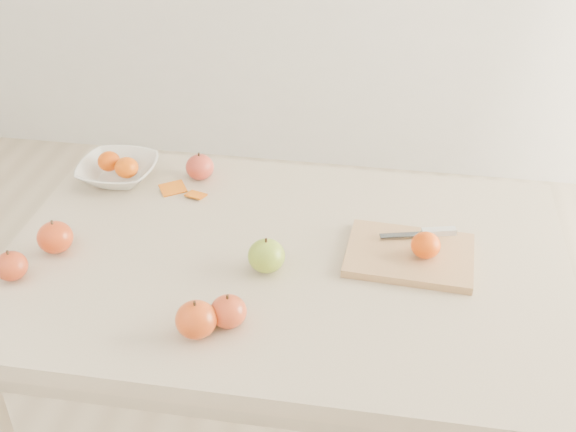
# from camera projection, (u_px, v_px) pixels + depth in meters

# --- Properties ---
(table) EXTENTS (1.20, 0.80, 0.75)m
(table) POSITION_uv_depth(u_px,v_px,m) (284.00, 292.00, 1.59)
(table) COLOR beige
(table) RESTS_ON ground
(cutting_board) EXTENTS (0.28, 0.21, 0.02)m
(cutting_board) POSITION_uv_depth(u_px,v_px,m) (410.00, 255.00, 1.53)
(cutting_board) COLOR tan
(cutting_board) RESTS_ON table
(board_tangerine) EXTENTS (0.06, 0.06, 0.05)m
(board_tangerine) POSITION_uv_depth(u_px,v_px,m) (426.00, 245.00, 1.49)
(board_tangerine) COLOR #CF3807
(board_tangerine) RESTS_ON cutting_board
(fruit_bowl) EXTENTS (0.19, 0.19, 0.05)m
(fruit_bowl) POSITION_uv_depth(u_px,v_px,m) (118.00, 171.00, 1.80)
(fruit_bowl) COLOR white
(fruit_bowl) RESTS_ON table
(bowl_tangerine_near) EXTENTS (0.06, 0.06, 0.05)m
(bowl_tangerine_near) POSITION_uv_depth(u_px,v_px,m) (109.00, 161.00, 1.80)
(bowl_tangerine_near) COLOR #DE4D07
(bowl_tangerine_near) RESTS_ON fruit_bowl
(bowl_tangerine_far) EXTENTS (0.06, 0.06, 0.05)m
(bowl_tangerine_far) POSITION_uv_depth(u_px,v_px,m) (127.00, 168.00, 1.77)
(bowl_tangerine_far) COLOR #E44508
(bowl_tangerine_far) RESTS_ON fruit_bowl
(orange_peel_a) EXTENTS (0.07, 0.07, 0.01)m
(orange_peel_a) POSITION_uv_depth(u_px,v_px,m) (173.00, 190.00, 1.76)
(orange_peel_a) COLOR #CF600E
(orange_peel_a) RESTS_ON table
(orange_peel_b) EXTENTS (0.05, 0.05, 0.01)m
(orange_peel_b) POSITION_uv_depth(u_px,v_px,m) (196.00, 196.00, 1.74)
(orange_peel_b) COLOR orange
(orange_peel_b) RESTS_ON table
(paring_knife) EXTENTS (0.17, 0.06, 0.01)m
(paring_knife) POSITION_uv_depth(u_px,v_px,m) (433.00, 232.00, 1.57)
(paring_knife) COLOR silver
(paring_knife) RESTS_ON cutting_board
(apple_green) EXTENTS (0.08, 0.08, 0.07)m
(apple_green) POSITION_uv_depth(u_px,v_px,m) (266.00, 256.00, 1.48)
(apple_green) COLOR olive
(apple_green) RESTS_ON table
(apple_red_e) EXTENTS (0.07, 0.07, 0.06)m
(apple_red_e) POSITION_uv_depth(u_px,v_px,m) (228.00, 311.00, 1.34)
(apple_red_e) COLOR #A31B22
(apple_red_e) RESTS_ON table
(apple_red_d) EXTENTS (0.07, 0.07, 0.06)m
(apple_red_d) POSITION_uv_depth(u_px,v_px,m) (11.00, 266.00, 1.46)
(apple_red_d) COLOR maroon
(apple_red_d) RESTS_ON table
(apple_red_a) EXTENTS (0.07, 0.07, 0.06)m
(apple_red_a) POSITION_uv_depth(u_px,v_px,m) (200.00, 167.00, 1.80)
(apple_red_a) COLOR #A71F29
(apple_red_a) RESTS_ON table
(apple_red_c) EXTENTS (0.08, 0.08, 0.07)m
(apple_red_c) POSITION_uv_depth(u_px,v_px,m) (196.00, 320.00, 1.32)
(apple_red_c) COLOR #9C0A07
(apple_red_c) RESTS_ON table
(apple_red_b) EXTENTS (0.08, 0.08, 0.07)m
(apple_red_b) POSITION_uv_depth(u_px,v_px,m) (55.00, 237.00, 1.54)
(apple_red_b) COLOR maroon
(apple_red_b) RESTS_ON table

